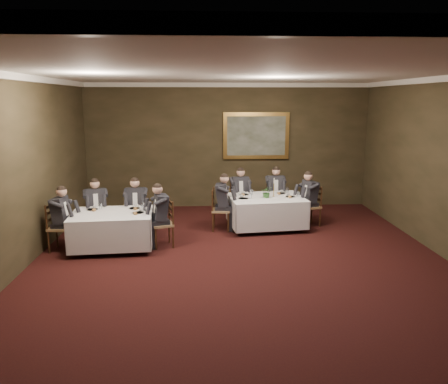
{
  "coord_description": "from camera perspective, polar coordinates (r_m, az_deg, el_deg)",
  "views": [
    {
      "loc": [
        -0.7,
        -7.39,
        3.06
      ],
      "look_at": [
        -0.27,
        1.54,
        1.15
      ],
      "focal_mm": 35.0,
      "sensor_mm": 36.0,
      "label": 1
    }
  ],
  "objects": [
    {
      "name": "front_wall",
      "position": [
        2.82,
        12.53,
        -15.89
      ],
      "size": [
        8.0,
        0.1,
        3.5
      ],
      "primitive_type": "cube",
      "color": "#2D2716",
      "rests_on": "ground"
    },
    {
      "name": "chair_main_endright",
      "position": [
        10.94,
        11.16,
        -2.88
      ],
      "size": [
        0.54,
        0.55,
        1.0
      ],
      "rotation": [
        0.0,
        0.0,
        1.89
      ],
      "color": "#96774C",
      "rests_on": "ground"
    },
    {
      "name": "left_wall",
      "position": [
        8.2,
        -26.44,
        1.6
      ],
      "size": [
        0.1,
        10.0,
        3.5
      ],
      "primitive_type": "cube",
      "color": "#2D2716",
      "rests_on": "ground"
    },
    {
      "name": "chair_sec_backleft",
      "position": [
        10.28,
        -16.24,
        -4.11
      ],
      "size": [
        0.54,
        0.52,
        1.0
      ],
      "rotation": [
        0.0,
        0.0,
        3.41
      ],
      "color": "#96774C",
      "rests_on": "ground"
    },
    {
      "name": "centerpiece",
      "position": [
        10.38,
        5.62,
        0.05
      ],
      "size": [
        0.29,
        0.26,
        0.29
      ],
      "primitive_type": "imported",
      "rotation": [
        0.0,
        0.0,
        -0.14
      ],
      "color": "#2D5926",
      "rests_on": "table_main"
    },
    {
      "name": "ground",
      "position": [
        8.03,
        2.51,
        -10.34
      ],
      "size": [
        10.0,
        10.0,
        0.0
      ],
      "primitive_type": "plane",
      "color": "black",
      "rests_on": "ground"
    },
    {
      "name": "diner_main_backright",
      "position": [
        11.5,
        6.67,
        -0.83
      ],
      "size": [
        0.42,
        0.49,
        1.35
      ],
      "rotation": [
        0.0,
        0.0,
        3.13
      ],
      "color": "black",
      "rests_on": "chair_main_backright"
    },
    {
      "name": "diner_sec_backleft",
      "position": [
        10.21,
        -16.31,
        -2.9
      ],
      "size": [
        0.51,
        0.57,
        1.35
      ],
      "rotation": [
        0.0,
        0.0,
        3.41
      ],
      "color": "black",
      "rests_on": "chair_sec_backleft"
    },
    {
      "name": "chair_sec_backright",
      "position": [
        10.17,
        -11.29,
        -4.02
      ],
      "size": [
        0.45,
        0.43,
        1.0
      ],
      "rotation": [
        0.0,
        0.0,
        3.17
      ],
      "color": "#96774C",
      "rests_on": "ground"
    },
    {
      "name": "chair_main_backright",
      "position": [
        11.57,
        6.63,
        -1.92
      ],
      "size": [
        0.45,
        0.43,
        1.0
      ],
      "rotation": [
        0.0,
        0.0,
        3.13
      ],
      "color": "#96774C",
      "rests_on": "ground"
    },
    {
      "name": "chair_sec_endleft",
      "position": [
        9.6,
        -20.54,
        -5.54
      ],
      "size": [
        0.47,
        0.48,
        1.0
      ],
      "rotation": [
        0.0,
        0.0,
        -1.68
      ],
      "color": "#96774C",
      "rests_on": "ground"
    },
    {
      "name": "chair_sec_endright",
      "position": [
        9.34,
        -7.94,
        -5.36
      ],
      "size": [
        0.52,
        0.54,
        1.0
      ],
      "rotation": [
        0.0,
        0.0,
        1.85
      ],
      "color": "#96774C",
      "rests_on": "ground"
    },
    {
      "name": "crown_molding",
      "position": [
        7.44,
        2.76,
        14.98
      ],
      "size": [
        8.0,
        10.0,
        0.12
      ],
      "color": "white",
      "rests_on": "back_wall"
    },
    {
      "name": "back_wall",
      "position": [
        12.48,
        0.48,
        6.02
      ],
      "size": [
        8.0,
        0.1,
        3.5
      ],
      "primitive_type": "cube",
      "color": "#2D2716",
      "rests_on": "ground"
    },
    {
      "name": "table_second",
      "position": [
        9.36,
        -14.38,
        -4.52
      ],
      "size": [
        1.74,
        1.38,
        0.67
      ],
      "rotation": [
        0.0,
        0.0,
        0.08
      ],
      "color": "#32190E",
      "rests_on": "ground"
    },
    {
      "name": "painting",
      "position": [
        12.46,
        4.22,
        7.33
      ],
      "size": [
        1.87,
        0.09,
        1.31
      ],
      "color": "#E0AF52",
      "rests_on": "back_wall"
    },
    {
      "name": "diner_main_backleft",
      "position": [
        11.28,
        2.05,
        -1.01
      ],
      "size": [
        0.48,
        0.54,
        1.35
      ],
      "rotation": [
        0.0,
        0.0,
        3.32
      ],
      "color": "black",
      "rests_on": "chair_main_backleft"
    },
    {
      "name": "candlestick",
      "position": [
        10.55,
        6.53,
        0.34
      ],
      "size": [
        0.07,
        0.07,
        0.46
      ],
      "color": "gold",
      "rests_on": "table_main"
    },
    {
      "name": "chair_main_endleft",
      "position": [
        10.38,
        -0.46,
        -3.46
      ],
      "size": [
        0.46,
        0.48,
        1.0
      ],
      "rotation": [
        0.0,
        0.0,
        -1.66
      ],
      "color": "#96774C",
      "rests_on": "ground"
    },
    {
      "name": "table_main",
      "position": [
        10.56,
        5.53,
        -2.32
      ],
      "size": [
        1.9,
        1.54,
        0.67
      ],
      "rotation": [
        0.0,
        0.0,
        0.12
      ],
      "color": "#32190E",
      "rests_on": "ground"
    },
    {
      "name": "place_setting_table_second",
      "position": [
        9.68,
        -16.51,
        -1.98
      ],
      "size": [
        0.33,
        0.31,
        0.14
      ],
      "color": "white",
      "rests_on": "table_second"
    },
    {
      "name": "diner_sec_endright",
      "position": [
        9.27,
        -8.06,
        -4.02
      ],
      "size": [
        0.57,
        0.52,
        1.35
      ],
      "rotation": [
        0.0,
        0.0,
        1.85
      ],
      "color": "black",
      "rests_on": "chair_sec_endright"
    },
    {
      "name": "diner_sec_endleft",
      "position": [
        9.53,
        -20.58,
        -4.24
      ],
      "size": [
        0.52,
        0.45,
        1.35
      ],
      "rotation": [
        0.0,
        0.0,
        -1.68
      ],
      "color": "black",
      "rests_on": "chair_sec_endleft"
    },
    {
      "name": "ceiling",
      "position": [
        7.44,
        2.77,
        15.44
      ],
      "size": [
        8.0,
        10.0,
        0.1
      ],
      "primitive_type": "cube",
      "color": "silver",
      "rests_on": "back_wall"
    },
    {
      "name": "diner_main_endleft",
      "position": [
        10.32,
        -0.4,
        -2.24
      ],
      "size": [
        0.51,
        0.45,
        1.35
      ],
      "rotation": [
        0.0,
        0.0,
        -1.66
      ],
      "color": "black",
      "rests_on": "chair_main_endleft"
    },
    {
      "name": "diner_sec_backright",
      "position": [
        10.1,
        -11.35,
        -2.8
      ],
      "size": [
        0.43,
        0.49,
        1.35
      ],
      "rotation": [
        0.0,
        0.0,
        3.17
      ],
      "color": "black",
      "rests_on": "chair_sec_backright"
    },
    {
      "name": "place_setting_table_main",
      "position": [
        10.75,
        2.88,
        -0.12
      ],
      "size": [
        0.33,
        0.31,
        0.14
      ],
      "color": "white",
      "rests_on": "table_main"
    },
    {
      "name": "diner_main_endright",
      "position": [
        10.88,
        11.16,
        -1.73
      ],
      "size": [
        0.58,
        0.53,
        1.35
      ],
      "rotation": [
        0.0,
        0.0,
        1.89
      ],
      "color": "black",
      "rests_on": "chair_main_endright"
    },
    {
      "name": "chair_main_backleft",
      "position": [
        11.35,
        2.03,
        -2.12
      ],
      "size": [
        0.51,
        0.49,
        1.0
      ],
      "rotation": [
        0.0,
        0.0,
        3.32
      ],
      "color": "#96774C",
      "rests_on": "ground"
    }
  ]
}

